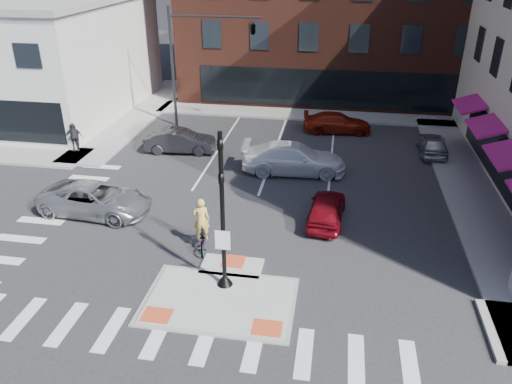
% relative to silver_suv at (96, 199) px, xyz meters
% --- Properties ---
extents(ground, '(120.00, 120.00, 0.00)m').
position_rel_silver_suv_xyz_m(ground, '(7.26, -4.98, -0.74)').
color(ground, '#28282B').
rests_on(ground, ground).
extents(refuge_island, '(5.40, 4.65, 0.13)m').
position_rel_silver_suv_xyz_m(refuge_island, '(7.26, -5.24, -0.69)').
color(refuge_island, gray).
rests_on(refuge_island, ground).
extents(sidewalk_nw, '(23.50, 20.50, 0.15)m').
position_rel_silver_suv_xyz_m(sidewalk_nw, '(-9.51, 10.30, -0.66)').
color(sidewalk_nw, gray).
rests_on(sidewalk_nw, ground).
extents(sidewalk_e, '(3.00, 24.00, 0.15)m').
position_rel_silver_suv_xyz_m(sidewalk_e, '(18.06, 5.02, -0.66)').
color(sidewalk_e, gray).
rests_on(sidewalk_e, ground).
extents(sidewalk_n, '(26.00, 3.00, 0.15)m').
position_rel_silver_suv_xyz_m(sidewalk_n, '(10.26, 17.02, -0.66)').
color(sidewalk_n, gray).
rests_on(sidewalk_n, ground).
extents(building_far_left, '(10.00, 12.00, 10.00)m').
position_rel_silver_suv_xyz_m(building_far_left, '(3.26, 47.02, 4.26)').
color(building_far_left, slate).
rests_on(building_far_left, ground).
extents(signal_pole, '(0.60, 0.60, 5.98)m').
position_rel_silver_suv_xyz_m(signal_pole, '(7.26, -4.59, 1.62)').
color(signal_pole, black).
rests_on(signal_pole, refuge_island).
extents(mast_arm_signal, '(6.10, 2.24, 8.00)m').
position_rel_silver_suv_xyz_m(mast_arm_signal, '(3.78, 13.02, 5.47)').
color(mast_arm_signal, black).
rests_on(mast_arm_signal, ground).
extents(silver_suv, '(5.46, 2.83, 1.47)m').
position_rel_silver_suv_xyz_m(silver_suv, '(0.00, 0.00, 0.00)').
color(silver_suv, '#AAAEB2').
rests_on(silver_suv, ground).
extents(red_sedan, '(1.83, 3.99, 1.32)m').
position_rel_silver_suv_xyz_m(red_sedan, '(10.76, 1.02, -0.07)').
color(red_sedan, maroon).
rests_on(red_sedan, ground).
extents(white_pickup, '(5.90, 2.77, 1.66)m').
position_rel_silver_suv_xyz_m(white_pickup, '(8.71, 6.31, 0.10)').
color(white_pickup, white).
rests_on(white_pickup, ground).
extents(bg_car_dark, '(4.42, 1.94, 1.41)m').
position_rel_silver_suv_xyz_m(bg_car_dark, '(1.56, 8.22, -0.03)').
color(bg_car_dark, '#28272C').
rests_on(bg_car_dark, ground).
extents(bg_car_silver, '(1.60, 3.82, 1.29)m').
position_rel_silver_suv_xyz_m(bg_car_silver, '(16.76, 10.46, -0.09)').
color(bg_car_silver, '#A9ADB1').
rests_on(bg_car_silver, ground).
extents(bg_car_red, '(4.68, 2.21, 1.32)m').
position_rel_silver_suv_xyz_m(bg_car_red, '(10.94, 13.50, -0.08)').
color(bg_car_red, maroon).
rests_on(bg_car_red, ground).
extents(cyclist, '(1.08, 1.98, 2.34)m').
position_rel_silver_suv_xyz_m(cyclist, '(5.76, -2.18, 0.05)').
color(cyclist, '#3F3F44').
rests_on(cyclist, ground).
extents(pedestrian_a, '(1.02, 0.98, 1.66)m').
position_rel_silver_suv_xyz_m(pedestrian_a, '(-4.74, 7.02, 0.25)').
color(pedestrian_a, black).
rests_on(pedestrian_a, sidewalk_nw).
extents(pedestrian_b, '(1.10, 0.70, 1.74)m').
position_rel_silver_suv_xyz_m(pedestrian_b, '(-4.74, 7.02, 0.28)').
color(pedestrian_b, '#2F2A34').
rests_on(pedestrian_b, sidewalk_nw).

